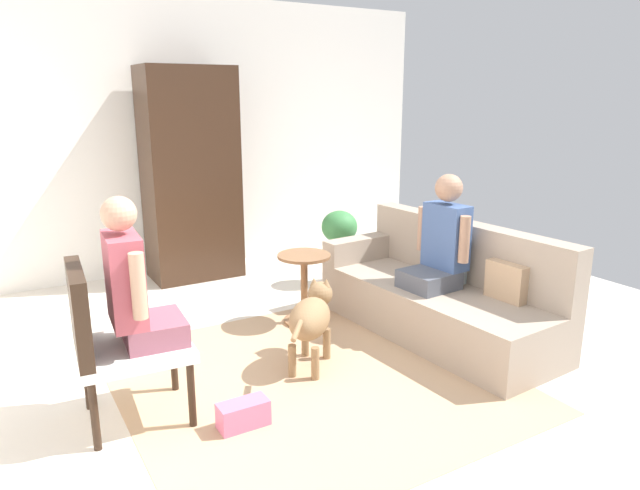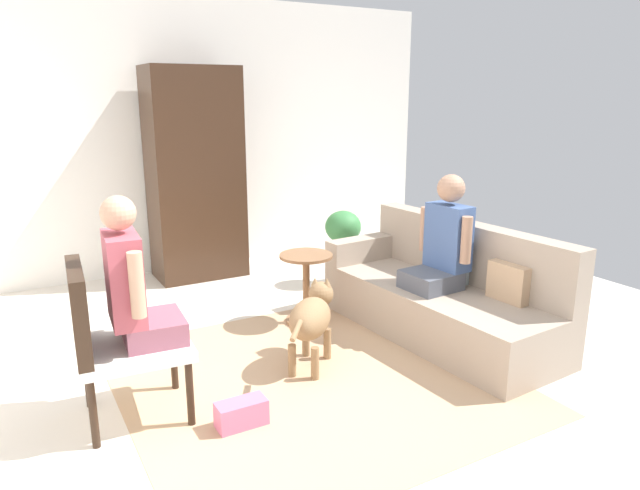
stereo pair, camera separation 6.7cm
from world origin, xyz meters
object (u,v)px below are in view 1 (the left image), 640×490
person_on_couch (441,242)px  person_on_armchair (133,286)px  handbag (243,414)px  armchair (109,334)px  round_end_table (304,285)px  couch (440,295)px  armoire_cabinet (191,175)px  potted_plant (339,242)px  dog (311,317)px

person_on_couch → person_on_armchair: (-2.36, -0.06, 0.06)m
person_on_couch → handbag: bearing=-166.1°
armchair → round_end_table: armchair is taller
armchair → person_on_couch: size_ratio=1.10×
armchair → person_on_armchair: person_on_armchair is taller
person_on_couch → couch: bearing=34.5°
person_on_couch → armoire_cabinet: armoire_cabinet is taller
potted_plant → armoire_cabinet: size_ratio=0.35×
couch → person_on_armchair: size_ratio=2.39×
armchair → person_on_couch: bearing=1.0°
round_end_table → potted_plant: size_ratio=0.79×
person_on_couch → dog: 1.22m
round_end_table → potted_plant: bearing=42.2°
armchair → person_on_armchair: (0.15, -0.01, 0.26)m
person_on_couch → dog: person_on_couch is taller
round_end_table → person_on_couch: bearing=-42.5°
dog → potted_plant: bearing=51.7°
potted_plant → person_on_couch: bearing=-90.2°
handbag → round_end_table: bearing=48.4°
armoire_cabinet → handbag: 3.19m
handbag → couch: bearing=14.5°
handbag → dog: bearing=33.7°
armoire_cabinet → handbag: bearing=-103.6°
person_on_armchair → handbag: size_ratio=2.97×
couch → person_on_armchair: (-2.40, -0.09, 0.52)m
armchair → handbag: armchair is taller
round_end_table → armoire_cabinet: (-0.36, 1.73, 0.75)m
person_on_armchair → dog: person_on_armchair is taller
armoire_cabinet → dog: bearing=-89.5°
couch → dog: bearing=-179.6°
round_end_table → dog: round_end_table is taller
dog → potted_plant: 1.87m
person_on_couch → handbag: person_on_couch is taller
person_on_armchair → handbag: person_on_armchair is taller
person_on_armchair → armoire_cabinet: (1.19, 2.53, 0.25)m
potted_plant → handbag: bearing=-134.1°
potted_plant → armoire_cabinet: (-1.18, 0.99, 0.64)m
couch → handbag: size_ratio=7.08×
armoire_cabinet → armchair: bearing=-118.0°
couch → dog: couch is taller
person_on_couch → round_end_table: person_on_couch is taller
couch → armchair: size_ratio=2.16×
armchair → dog: armchair is taller
potted_plant → armoire_cabinet: armoire_cabinet is taller
couch → dog: size_ratio=3.46×
armchair → armoire_cabinet: armoire_cabinet is taller
person_on_couch → person_on_armchair: size_ratio=1.01×
person_on_armchair → potted_plant: person_on_armchair is taller
person_on_couch → dog: size_ratio=1.46×
couch → armchair: 2.57m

